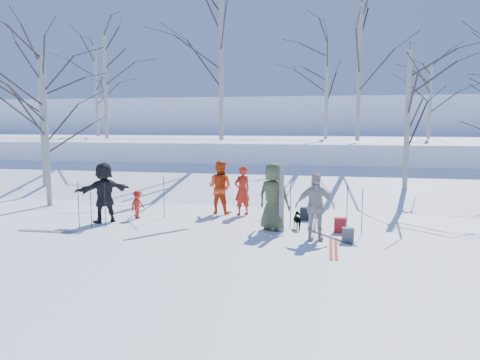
% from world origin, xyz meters
% --- Properties ---
extents(ground, '(120.00, 120.00, 0.00)m').
position_xyz_m(ground, '(0.00, 0.00, 0.00)').
color(ground, white).
rests_on(ground, ground).
extents(snow_ramp, '(70.00, 9.49, 4.12)m').
position_xyz_m(snow_ramp, '(0.00, 7.00, 0.15)').
color(snow_ramp, white).
rests_on(snow_ramp, ground).
extents(snow_plateau, '(70.00, 18.00, 2.20)m').
position_xyz_m(snow_plateau, '(0.00, 17.00, 1.00)').
color(snow_plateau, white).
rests_on(snow_plateau, ground).
extents(far_hill, '(90.00, 30.00, 6.00)m').
position_xyz_m(far_hill, '(0.00, 38.00, 2.00)').
color(far_hill, white).
rests_on(far_hill, ground).
extents(skier_olive_center, '(1.10, 0.91, 1.92)m').
position_xyz_m(skier_olive_center, '(1.15, 0.61, 0.96)').
color(skier_olive_center, '#414A2C').
rests_on(skier_olive_center, ground).
extents(skier_red_north, '(0.70, 0.69, 1.63)m').
position_xyz_m(skier_red_north, '(-0.15, 2.58, 0.81)').
color(skier_red_north, red).
rests_on(skier_red_north, ground).
extents(skier_redor_behind, '(0.99, 0.84, 1.77)m').
position_xyz_m(skier_redor_behind, '(-0.95, 2.74, 0.89)').
color(skier_redor_behind, '#DB4010').
rests_on(skier_redor_behind, ground).
extents(skier_red_seated, '(0.48, 0.65, 0.90)m').
position_xyz_m(skier_red_seated, '(-3.29, 1.34, 0.45)').
color(skier_red_seated, red).
rests_on(skier_red_seated, ground).
extents(skier_cream_east, '(1.09, 0.61, 1.75)m').
position_xyz_m(skier_cream_east, '(2.35, -0.29, 0.88)').
color(skier_cream_east, beige).
rests_on(skier_cream_east, ground).
extents(skier_grey_west, '(1.58, 1.61, 1.84)m').
position_xyz_m(skier_grey_west, '(-4.07, 0.64, 0.92)').
color(skier_grey_west, black).
rests_on(skier_grey_west, ground).
extents(dog, '(0.48, 0.64, 0.50)m').
position_xyz_m(dog, '(1.85, 0.87, 0.25)').
color(dog, black).
rests_on(dog, ground).
extents(upright_ski_left, '(0.11, 0.17, 1.90)m').
position_xyz_m(upright_ski_left, '(1.38, 0.38, 0.95)').
color(upright_ski_left, silver).
rests_on(upright_ski_left, ground).
extents(upright_ski_right, '(0.09, 0.22, 1.89)m').
position_xyz_m(upright_ski_right, '(1.44, 0.38, 0.95)').
color(upright_ski_right, silver).
rests_on(upright_ski_right, ground).
extents(ski_pair_a, '(2.06, 2.10, 0.02)m').
position_xyz_m(ski_pair_a, '(2.77, 0.02, 0.01)').
color(ski_pair_a, silver).
rests_on(ski_pair_a, ground).
extents(ski_pair_b, '(0.26, 1.91, 0.02)m').
position_xyz_m(ski_pair_b, '(2.85, -1.12, 0.01)').
color(ski_pair_b, red).
rests_on(ski_pair_b, ground).
extents(ski_pair_c, '(2.03, 2.09, 0.02)m').
position_xyz_m(ski_pair_c, '(-1.87, -0.58, 0.01)').
color(ski_pair_c, silver).
rests_on(ski_pair_c, ground).
extents(ski_pair_d, '(0.38, 1.92, 0.02)m').
position_xyz_m(ski_pair_d, '(-4.94, -0.88, 0.01)').
color(ski_pair_d, silver).
rests_on(ski_pair_d, ground).
extents(ski_pole_a, '(0.02, 0.02, 1.34)m').
position_xyz_m(ski_pole_a, '(-3.99, -0.30, 0.67)').
color(ski_pole_a, black).
rests_on(ski_pole_a, ground).
extents(ski_pole_b, '(0.02, 0.02, 1.34)m').
position_xyz_m(ski_pole_b, '(3.58, 0.39, 0.67)').
color(ski_pole_b, black).
rests_on(ski_pole_b, ground).
extents(ski_pole_c, '(0.02, 0.02, 1.34)m').
position_xyz_m(ski_pole_c, '(3.18, 0.53, 0.67)').
color(ski_pole_c, black).
rests_on(ski_pole_c, ground).
extents(ski_pole_d, '(0.02, 0.02, 1.34)m').
position_xyz_m(ski_pole_d, '(0.66, 2.44, 0.67)').
color(ski_pole_d, black).
rests_on(ski_pole_d, ground).
extents(ski_pole_e, '(0.02, 0.02, 1.34)m').
position_xyz_m(ski_pole_e, '(-4.40, -0.27, 0.67)').
color(ski_pole_e, black).
rests_on(ski_pole_e, ground).
extents(ski_pole_f, '(0.02, 0.02, 1.34)m').
position_xyz_m(ski_pole_f, '(1.60, 0.92, 0.67)').
color(ski_pole_f, black).
rests_on(ski_pole_f, ground).
extents(ski_pole_g, '(0.02, 0.02, 1.34)m').
position_xyz_m(ski_pole_g, '(-2.51, 1.63, 0.67)').
color(ski_pole_g, black).
rests_on(ski_pole_g, ground).
extents(ski_pole_h, '(0.02, 0.02, 1.34)m').
position_xyz_m(ski_pole_h, '(-3.73, 0.04, 0.67)').
color(ski_pole_h, black).
rests_on(ski_pole_h, ground).
extents(ski_pole_i, '(0.02, 0.02, 1.34)m').
position_xyz_m(ski_pole_i, '(0.85, 2.79, 0.67)').
color(ski_pole_i, black).
rests_on(ski_pole_i, ground).
extents(backpack_red, '(0.32, 0.22, 0.42)m').
position_xyz_m(backpack_red, '(3.01, 0.67, 0.21)').
color(backpack_red, '#A31921').
rests_on(backpack_red, ground).
extents(backpack_grey, '(0.30, 0.20, 0.38)m').
position_xyz_m(backpack_grey, '(3.20, -0.39, 0.19)').
color(backpack_grey, '#54565B').
rests_on(backpack_grey, ground).
extents(backpack_dark, '(0.34, 0.24, 0.40)m').
position_xyz_m(backpack_dark, '(1.96, 2.18, 0.20)').
color(backpack_dark, black).
rests_on(backpack_dark, ground).
extents(birch_plateau_a, '(5.17, 5.17, 6.53)m').
position_xyz_m(birch_plateau_a, '(3.79, 10.15, 5.46)').
color(birch_plateau_a, silver).
rests_on(birch_plateau_a, snow_plateau).
extents(birch_plateau_b, '(4.46, 4.46, 5.51)m').
position_xyz_m(birch_plateau_b, '(-11.56, 14.16, 4.96)').
color(birch_plateau_b, silver).
rests_on(birch_plateau_b, snow_plateau).
extents(birch_plateau_d, '(3.28, 3.28, 3.83)m').
position_xyz_m(birch_plateau_d, '(7.41, 12.93, 4.11)').
color(birch_plateau_d, silver).
rests_on(birch_plateau_d, snow_plateau).
extents(birch_plateau_e, '(5.65, 5.65, 7.22)m').
position_xyz_m(birch_plateau_e, '(-2.69, 9.97, 5.81)').
color(birch_plateau_e, silver).
rests_on(birch_plateau_e, snow_plateau).
extents(birch_plateau_g, '(4.09, 4.09, 4.99)m').
position_xyz_m(birch_plateau_g, '(2.30, 11.94, 4.69)').
color(birch_plateau_g, silver).
rests_on(birch_plateau_g, snow_plateau).
extents(birch_plateau_h, '(4.51, 4.51, 5.59)m').
position_xyz_m(birch_plateau_h, '(-9.14, 10.68, 4.99)').
color(birch_plateau_h, silver).
rests_on(birch_plateau_h, snow_plateau).
extents(birch_edge_a, '(4.48, 4.48, 5.54)m').
position_xyz_m(birch_edge_a, '(-7.48, 2.91, 2.77)').
color(birch_edge_a, silver).
rests_on(birch_edge_a, ground).
extents(birch_edge_d, '(4.68, 4.68, 5.82)m').
position_xyz_m(birch_edge_d, '(-9.30, 5.34, 2.91)').
color(birch_edge_d, silver).
rests_on(birch_edge_d, ground).
extents(birch_edge_e, '(4.57, 4.57, 5.67)m').
position_xyz_m(birch_edge_e, '(5.40, 5.96, 2.83)').
color(birch_edge_e, silver).
rests_on(birch_edge_e, ground).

